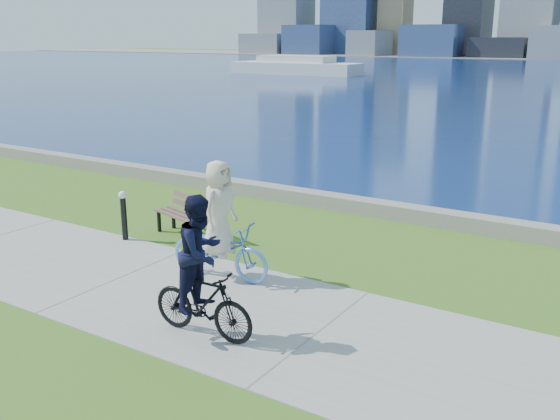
% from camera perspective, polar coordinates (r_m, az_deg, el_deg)
% --- Properties ---
extents(ground, '(320.00, 320.00, 0.00)m').
position_cam_1_polar(ground, '(9.19, 3.33, -11.28)').
color(ground, '#375F19').
rests_on(ground, ground).
extents(concrete_path, '(80.00, 3.50, 0.02)m').
position_cam_1_polar(concrete_path, '(9.18, 3.33, -11.23)').
color(concrete_path, gray).
rests_on(concrete_path, ground).
extents(seawall, '(90.00, 0.50, 0.35)m').
position_cam_1_polar(seawall, '(14.51, 15.41, -0.87)').
color(seawall, slate).
rests_on(seawall, ground).
extents(ferry_near, '(15.07, 4.31, 2.05)m').
position_cam_1_polar(ferry_near, '(72.15, 1.45, 12.99)').
color(ferry_near, silver).
rests_on(ferry_near, ground).
extents(park_bench, '(1.73, 0.99, 0.85)m').
position_cam_1_polar(park_bench, '(13.40, -8.47, -0.29)').
color(park_bench, black).
rests_on(park_bench, ground).
extents(bollard_lamp, '(0.17, 0.17, 1.07)m').
position_cam_1_polar(bollard_lamp, '(13.38, -14.10, -0.20)').
color(bollard_lamp, black).
rests_on(bollard_lamp, ground).
extents(cyclist_woman, '(0.85, 1.98, 2.11)m').
position_cam_1_polar(cyclist_woman, '(10.94, -5.54, -2.29)').
color(cyclist_woman, '#609CE9').
rests_on(cyclist_woman, ground).
extents(cyclist_man, '(0.65, 1.69, 2.08)m').
position_cam_1_polar(cyclist_man, '(8.81, -7.18, -6.22)').
color(cyclist_man, black).
rests_on(cyclist_man, ground).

